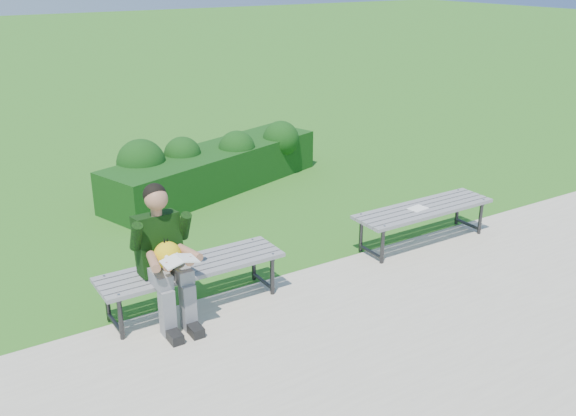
{
  "coord_description": "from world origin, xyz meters",
  "views": [
    {
      "loc": [
        -3.31,
        -5.25,
        3.17
      ],
      "look_at": [
        -0.05,
        -0.08,
        0.82
      ],
      "focal_mm": 40.0,
      "sensor_mm": 36.0,
      "label": 1
    }
  ],
  "objects_px": {
    "seated_boy": "(164,252)",
    "paper_sheet": "(418,208)",
    "bench_left": "(192,270)",
    "bench_right": "(424,211)",
    "hedge": "(211,164)"
  },
  "relations": [
    {
      "from": "seated_boy",
      "to": "bench_left",
      "type": "bearing_deg",
      "value": 17.76
    },
    {
      "from": "bench_left",
      "to": "seated_boy",
      "type": "height_order",
      "value": "seated_boy"
    },
    {
      "from": "hedge",
      "to": "bench_right",
      "type": "distance_m",
      "value": 3.38
    },
    {
      "from": "seated_boy",
      "to": "paper_sheet",
      "type": "xyz_separation_m",
      "value": [
        3.16,
        0.06,
        -0.24
      ]
    },
    {
      "from": "bench_right",
      "to": "paper_sheet",
      "type": "relative_size",
      "value": 7.51
    },
    {
      "from": "bench_left",
      "to": "seated_boy",
      "type": "relative_size",
      "value": 1.37
    },
    {
      "from": "bench_right",
      "to": "seated_boy",
      "type": "bearing_deg",
      "value": -178.97
    },
    {
      "from": "bench_right",
      "to": "seated_boy",
      "type": "relative_size",
      "value": 1.37
    },
    {
      "from": "bench_left",
      "to": "paper_sheet",
      "type": "bearing_deg",
      "value": -0.75
    },
    {
      "from": "bench_right",
      "to": "paper_sheet",
      "type": "xyz_separation_m",
      "value": [
        -0.1,
        0.0,
        0.06
      ]
    },
    {
      "from": "bench_left",
      "to": "bench_right",
      "type": "height_order",
      "value": "same"
    },
    {
      "from": "seated_boy",
      "to": "paper_sheet",
      "type": "relative_size",
      "value": 5.49
    },
    {
      "from": "bench_right",
      "to": "hedge",
      "type": "bearing_deg",
      "value": 111.77
    },
    {
      "from": "hedge",
      "to": "paper_sheet",
      "type": "relative_size",
      "value": 15.43
    },
    {
      "from": "bench_left",
      "to": "paper_sheet",
      "type": "xyz_separation_m",
      "value": [
        2.86,
        -0.04,
        0.06
      ]
    }
  ]
}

